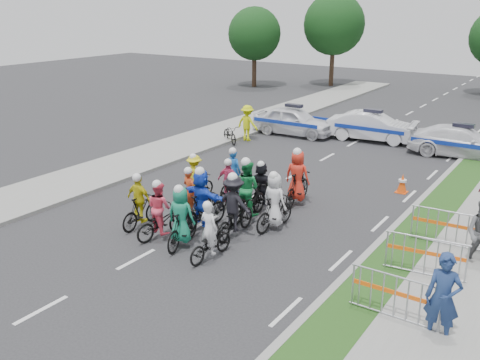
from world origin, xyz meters
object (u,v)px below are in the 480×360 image
Objects in this scene: rider_5 at (202,203)px; spectator_0 at (443,298)px; rider_12 at (234,180)px; barrier_1 at (425,258)px; rider_10 at (195,181)px; rider_6 at (191,201)px; rider_13 at (297,183)px; police_car_2 at (462,142)px; rider_8 at (247,196)px; barrier_0 at (395,299)px; police_car_1 at (372,127)px; cone_0 at (402,183)px; police_car_0 at (294,121)px; rider_0 at (210,239)px; marshal_hiviz at (247,123)px; rider_2 at (160,216)px; rider_3 at (140,206)px; tree_0 at (255,34)px; rider_7 at (274,207)px; barrier_2 at (447,230)px; rider_9 at (229,188)px; tree_3 at (334,24)px; rider_4 at (234,212)px; rider_1 at (182,223)px; parked_bike at (230,134)px; rider_11 at (262,188)px.

rider_5 reaches higher than spectator_0.
barrier_1 is (7.30, -2.32, -0.04)m from rider_12.
rider_6 is at bearing 131.65° from rider_10.
rider_13 is 0.44× the size of police_car_2.
barrier_0 is (5.78, -3.12, -0.19)m from rider_8.
police_car_1 is 7.73m from cone_0.
cone_0 is at bearing -130.89° from police_car_0.
rider_0 is at bearing 150.71° from rider_6.
rider_8 reaches higher than police_car_2.
rider_12 is at bearing 123.10° from marshal_hiviz.
rider_2 is 1.03m from rider_3.
barrier_0 is at bearing -52.60° from tree_0.
rider_7 is 5.86m from cone_0.
police_car_2 is at bearing 100.21° from barrier_2.
police_car_2 is 2.30× the size of barrier_0.
barrier_2 is (6.89, 0.67, -0.10)m from rider_9.
rider_7 reaches higher than barrier_2.
rider_7 is 30.54m from tree_3.
rider_12 reaches higher than police_car_1.
rider_12 reaches higher than rider_6.
police_car_0 is 2.71m from marshal_hiviz.
marshal_hiviz reaches higher than rider_0.
police_car_0 reaches higher than barrier_1.
rider_4 is at bearing -163.00° from police_car_0.
barrier_0 is (4.66, -2.91, -0.16)m from rider_7.
rider_6 is at bearing -21.39° from rider_5.
rider_9 is at bearing -13.57° from rider_7.
rider_6 is (-0.86, 0.51, -0.26)m from rider_5.
tree_3 is (-13.23, 22.75, 4.55)m from cone_0.
rider_7 is 1.08× the size of rider_10.
rider_6 is (-1.12, 1.78, -0.15)m from rider_1.
spectator_0 is 1.08× the size of marshal_hiviz.
rider_0 is 0.96× the size of rider_3.
rider_8 is 1.21× the size of rider_9.
cone_0 is at bearing -69.54° from parked_bike.
rider_4 is at bearing 158.42° from spectator_0.
spectator_0 is at bearing -175.92° from police_car_2.
marshal_hiviz is 9.49m from cone_0.
rider_9 is 1.09m from rider_11.
rider_10 is 0.86× the size of barrier_0.
tree_0 is at bearing -63.12° from rider_9.
barrier_2 is (5.88, 0.24, -0.15)m from rider_11.
rider_13 is (-0.00, 4.93, 0.22)m from rider_0.
rider_10 is 0.40× the size of police_car_1.
rider_10 is (-2.86, 1.77, -0.10)m from rider_4.
rider_12 is 0.94× the size of spectator_0.
rider_5 reaches higher than rider_11.
rider_3 reaches higher than police_car_0.
rider_9 is 0.97m from rider_12.
rider_3 is 1.64m from rider_6.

